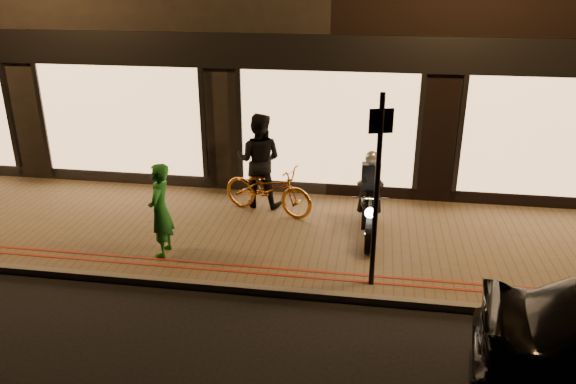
# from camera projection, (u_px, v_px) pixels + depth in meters

# --- Properties ---
(ground) EXTENTS (90.00, 90.00, 0.00)m
(ground) POSITION_uv_depth(u_px,v_px,m) (301.00, 299.00, 8.56)
(ground) COLOR black
(ground) RESTS_ON ground
(sidewalk) EXTENTS (50.00, 4.00, 0.12)m
(sidewalk) POSITION_uv_depth(u_px,v_px,m) (316.00, 238.00, 10.37)
(sidewalk) COLOR brown
(sidewalk) RESTS_ON ground
(kerb_stone) EXTENTS (50.00, 0.14, 0.12)m
(kerb_stone) POSITION_uv_depth(u_px,v_px,m) (302.00, 294.00, 8.58)
(kerb_stone) COLOR #59544C
(kerb_stone) RESTS_ON ground
(red_kerb_lines) EXTENTS (50.00, 0.26, 0.01)m
(red_kerb_lines) POSITION_uv_depth(u_px,v_px,m) (306.00, 274.00, 9.02)
(red_kerb_lines) COLOR maroon
(red_kerb_lines) RESTS_ON sidewalk
(motorcycle) EXTENTS (0.60, 1.94, 1.59)m
(motorcycle) POSITION_uv_depth(u_px,v_px,m) (370.00, 204.00, 10.13)
(motorcycle) COLOR black
(motorcycle) RESTS_ON sidewalk
(sign_post) EXTENTS (0.34, 0.13, 3.00)m
(sign_post) POSITION_uv_depth(u_px,v_px,m) (377.00, 183.00, 8.13)
(sign_post) COLOR black
(sign_post) RESTS_ON sidewalk
(bicycle_gold) EXTENTS (2.04, 1.23, 1.01)m
(bicycle_gold) POSITION_uv_depth(u_px,v_px,m) (268.00, 189.00, 11.12)
(bicycle_gold) COLOR #C67323
(bicycle_gold) RESTS_ON sidewalk
(person_green) EXTENTS (0.42, 0.61, 1.63)m
(person_green) POSITION_uv_depth(u_px,v_px,m) (160.00, 210.00, 9.37)
(person_green) COLOR #1E7024
(person_green) RESTS_ON sidewalk
(person_dark) EXTENTS (0.99, 0.80, 1.94)m
(person_dark) POSITION_uv_depth(u_px,v_px,m) (259.00, 160.00, 11.32)
(person_dark) COLOR black
(person_dark) RESTS_ON sidewalk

